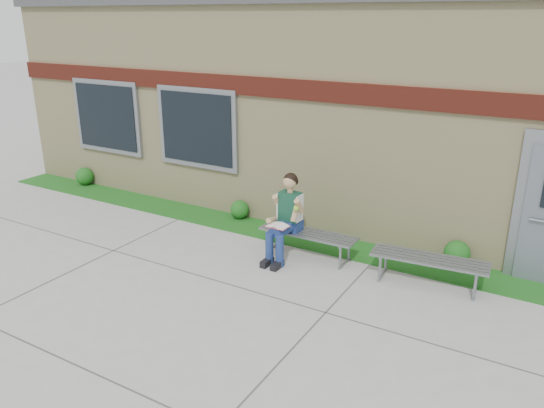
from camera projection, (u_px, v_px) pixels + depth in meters
The scene contains 9 objects.
ground at pixel (244, 310), 7.26m from camera, with size 80.00×80.00×0.00m, color #9E9E99.
grass_strip at pixel (324, 243), 9.37m from camera, with size 16.00×0.80×0.02m, color #155115.
school_building at pixel (394, 99), 11.43m from camera, with size 16.20×6.22×4.20m.
bench_left at pixel (308, 238), 8.79m from camera, with size 1.65×0.48×0.43m.
bench_right at pixel (429, 264), 7.84m from camera, with size 1.73×0.62×0.44m.
girl at pixel (285, 217), 8.63m from camera, with size 0.53×0.89×1.42m.
shrub_west at pixel (85, 176), 12.52m from camera, with size 0.42×0.42×0.42m, color #155115.
shrub_mid at pixel (240, 210), 10.44m from camera, with size 0.36×0.36×0.36m, color #155115.
shrub_east at pixel (457, 253), 8.45m from camera, with size 0.41×0.41×0.41m, color #155115.
Camera 1 is at (3.54, -5.29, 3.80)m, focal length 35.00 mm.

